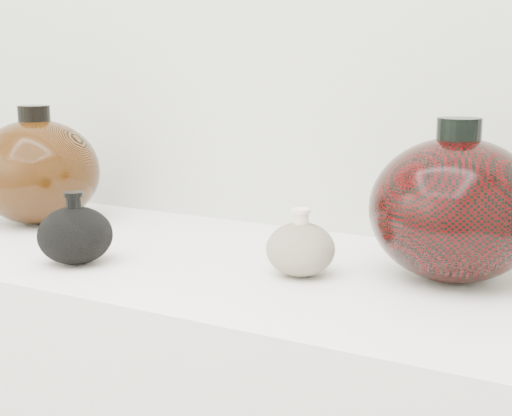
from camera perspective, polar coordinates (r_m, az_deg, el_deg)
The scene contains 4 objects.
black_gourd_vase at distance 1.11m, azimuth -14.26°, elevation -2.08°, with size 0.14×0.14×0.11m.
cream_gourd_vase at distance 1.02m, azimuth 3.58°, elevation -3.25°, with size 0.13×0.13×0.10m.
left_round_pot at distance 1.40m, azimuth -17.08°, elevation 2.83°, with size 0.30×0.30×0.22m.
right_round_pot at distance 1.02m, azimuth 15.61°, elevation -0.07°, with size 0.30×0.30×0.23m.
Camera 1 is at (0.54, 0.04, 1.20)m, focal length 50.00 mm.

